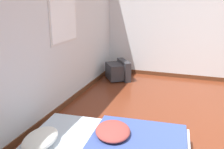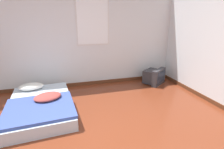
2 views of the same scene
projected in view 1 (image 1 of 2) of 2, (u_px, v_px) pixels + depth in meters
The scene contains 2 objects.
wall_back at pixel (43, 33), 3.51m from camera, with size 7.87×0.08×2.60m.
crt_tv at pixel (118, 71), 5.62m from camera, with size 0.70×0.67×0.43m.
Camera 1 is at (-3.02, 0.62, 1.76)m, focal length 40.00 mm.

